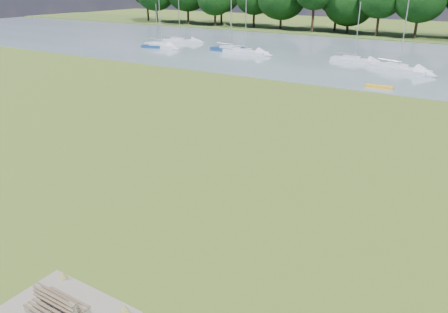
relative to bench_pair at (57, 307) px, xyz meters
The scene contains 13 objects.
ground 14.01m from the bench_pair, 90.00° to the left, with size 220.00×220.00×0.00m, color olive.
river 56.00m from the bench_pair, 90.00° to the left, with size 220.00×40.00×0.10m, color slate.
far_bank 86.00m from the bench_pair, 90.00° to the left, with size 220.00×20.00×0.40m, color #4C6626.
bench_pair is the anchor object (origin of this frame).
kayak 38.01m from the bench_pair, 88.90° to the left, with size 2.61×0.61×0.26m, color #F6AC1D.
tree_line 82.25m from the bench_pair, 91.58° to the left, with size 138.03×9.04×10.94m.
sailboat_1 65.56m from the bench_pair, 123.90° to the left, with size 6.55×4.18×8.87m.
sailboat_2 60.18m from the bench_pair, 126.42° to the left, with size 7.04×3.52×8.95m.
sailboat_3 54.18m from the bench_pair, 113.07° to the left, with size 6.90×2.33×8.02m.
sailboat_4 48.20m from the bench_pair, 89.48° to the left, with size 7.52×4.71×8.94m.
sailboat_5 55.88m from the bench_pair, 115.46° to the left, with size 6.57×2.28×8.61m.
sailboat_8 51.66m from the bench_pair, 96.39° to the left, with size 6.19×2.23×7.48m.
sailboat_9 59.68m from the bench_pair, 126.88° to the left, with size 5.34×2.84×6.62m.
Camera 1 is at (10.20, -20.48, 10.04)m, focal length 35.00 mm.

